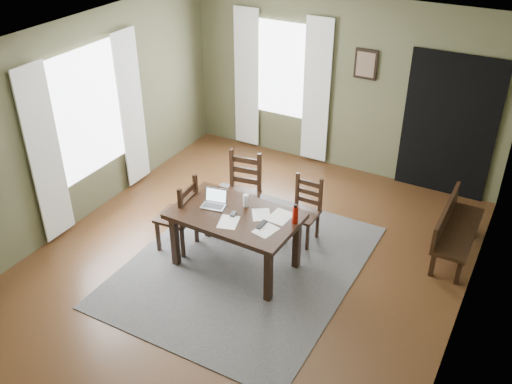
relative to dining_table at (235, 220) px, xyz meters
The scene contains 25 objects.
ground 0.68m from the dining_table, 28.16° to the left, with size 5.00×6.00×0.01m.
room_shell 1.14m from the dining_table, 28.16° to the left, with size 5.02×6.02×2.71m.
rug 0.67m from the dining_table, 28.16° to the left, with size 2.60×3.20×0.01m.
dining_table is the anchor object (origin of this frame).
chair_end 0.82m from the dining_table, behind, with size 0.48×0.48×1.00m.
chair_back_left 0.91m from the dining_table, 115.00° to the left, with size 0.53×0.53×1.04m.
chair_back_right 1.06m from the dining_table, 61.99° to the left, with size 0.38×0.39×0.87m.
bench 2.71m from the dining_table, 33.69° to the left, with size 0.40×1.26×0.71m.
laptop 0.35m from the dining_table, 169.55° to the left, with size 0.32×0.27×0.19m.
computer_mouse 0.11m from the dining_table, 96.78° to the right, with size 0.05×0.09×0.03m, color #3F3F42.
tv_remote 0.40m from the dining_table, ahead, with size 0.05×0.19×0.02m, color black.
drinking_glass 0.28m from the dining_table, 82.30° to the left, with size 0.07×0.07×0.16m, color silver.
water_bottle 0.74m from the dining_table, 14.02° to the left, with size 0.09×0.09×0.24m.
paper_b 0.50m from the dining_table, 14.51° to the right, with size 0.21×0.27×0.00m, color white.
paper_c 0.32m from the dining_table, 25.21° to the left, with size 0.21×0.27×0.00m, color white.
paper_d 0.54m from the dining_table, 21.83° to the left, with size 0.24×0.31×0.00m, color white.
paper_e 0.21m from the dining_table, 83.23° to the right, with size 0.21×0.28×0.00m, color white.
window_left 2.52m from the dining_table, behind, with size 0.01×1.30×1.70m.
window_back 3.25m from the dining_table, 106.79° to the left, with size 1.00×0.01×1.50m.
curtain_left_near 2.48m from the dining_table, 166.32° to the right, with size 0.03×0.48×2.30m.
curtain_left_far 2.64m from the dining_table, 155.57° to the left, with size 0.03×0.48×2.30m.
curtain_back_left 3.40m from the dining_table, 117.13° to the left, with size 0.44×0.03×2.30m.
curtain_back_right 3.05m from the dining_table, 95.56° to the left, with size 0.44×0.03×2.30m.
framed_picture 3.23m from the dining_table, 81.71° to the left, with size 0.34×0.03×0.44m.
doorway_back 3.50m from the dining_table, 60.04° to the left, with size 1.30×0.03×2.10m.
Camera 1 is at (2.80, -4.82, 4.41)m, focal length 40.00 mm.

